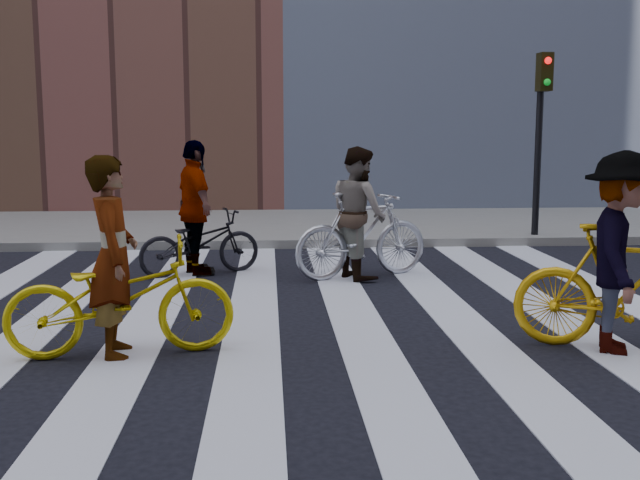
{
  "coord_description": "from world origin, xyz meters",
  "views": [
    {
      "loc": [
        -0.37,
        -7.61,
        2.0
      ],
      "look_at": [
        0.18,
        0.3,
        0.84
      ],
      "focal_mm": 42.0,
      "sensor_mm": 36.0,
      "label": 1
    }
  ],
  "objects": [
    {
      "name": "rider_left",
      "position": [
        -1.75,
        -0.99,
        0.9
      ],
      "size": [
        0.52,
        0.71,
        1.79
      ],
      "primitive_type": "imported",
      "rotation": [
        0.0,
        0.0,
        1.72
      ],
      "color": "slate",
      "rests_on": "ground"
    },
    {
      "name": "bike_yellow_right",
      "position": [
        2.84,
        -1.19,
        0.58
      ],
      "size": [
        2.0,
        1.25,
        1.17
      ],
      "primitive_type": "imported",
      "rotation": [
        0.0,
        0.0,
        1.18
      ],
      "color": "#E7A60C",
      "rests_on": "ground"
    },
    {
      "name": "zebra_crosswalk",
      "position": [
        0.0,
        0.0,
        0.01
      ],
      "size": [
        8.25,
        10.0,
        0.01
      ],
      "color": "silver",
      "rests_on": "ground"
    },
    {
      "name": "rider_right",
      "position": [
        2.79,
        -1.19,
        0.92
      ],
      "size": [
        1.08,
        1.35,
        1.83
      ],
      "primitive_type": "imported",
      "rotation": [
        0.0,
        0.0,
        1.18
      ],
      "color": "slate",
      "rests_on": "ground"
    },
    {
      "name": "sidewalk_far",
      "position": [
        0.0,
        7.5,
        0.07
      ],
      "size": [
        100.0,
        5.0,
        0.15
      ],
      "primitive_type": "cube",
      "color": "gray",
      "rests_on": "ground"
    },
    {
      "name": "bike_silver_mid",
      "position": [
        0.9,
        2.42,
        0.59
      ],
      "size": [
        2.05,
        1.21,
        1.19
      ],
      "primitive_type": "imported",
      "rotation": [
        0.0,
        0.0,
        1.93
      ],
      "color": "silver",
      "rests_on": "ground"
    },
    {
      "name": "rider_mid",
      "position": [
        0.85,
        2.42,
        0.9
      ],
      "size": [
        0.94,
        1.05,
        1.79
      ],
      "primitive_type": "imported",
      "rotation": [
        0.0,
        0.0,
        1.93
      ],
      "color": "slate",
      "rests_on": "ground"
    },
    {
      "name": "ground",
      "position": [
        0.0,
        0.0,
        0.0
      ],
      "size": [
        100.0,
        100.0,
        0.0
      ],
      "primitive_type": "plane",
      "color": "black",
      "rests_on": "ground"
    },
    {
      "name": "traffic_signal",
      "position": [
        4.4,
        5.32,
        2.28
      ],
      "size": [
        0.22,
        0.42,
        3.33
      ],
      "color": "black",
      "rests_on": "ground"
    },
    {
      "name": "rider_rear",
      "position": [
        -1.38,
        2.78,
        0.94
      ],
      "size": [
        0.85,
        1.19,
        1.88
      ],
      "primitive_type": "imported",
      "rotation": [
        0.0,
        0.0,
        1.98
      ],
      "color": "slate",
      "rests_on": "ground"
    },
    {
      "name": "bike_yellow_left",
      "position": [
        -1.7,
        -0.99,
        0.53
      ],
      "size": [
        2.08,
        0.98,
        1.05
      ],
      "primitive_type": "imported",
      "rotation": [
        0.0,
        0.0,
        1.72
      ],
      "color": "yellow",
      "rests_on": "ground"
    },
    {
      "name": "bike_dark_rear",
      "position": [
        -1.33,
        2.78,
        0.45
      ],
      "size": [
        1.82,
        1.23,
        0.91
      ],
      "primitive_type": "imported",
      "rotation": [
        0.0,
        0.0,
        1.98
      ],
      "color": "black",
      "rests_on": "ground"
    }
  ]
}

